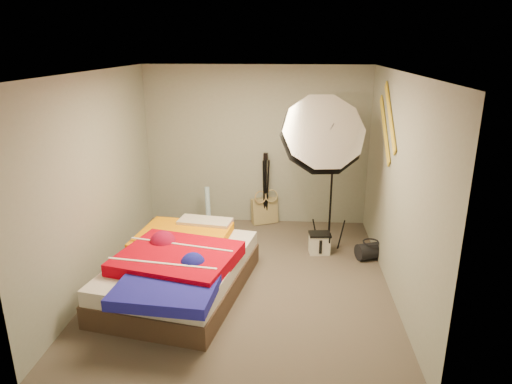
# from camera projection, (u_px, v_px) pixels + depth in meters

# --- Properties ---
(floor) EXTENTS (4.00, 4.00, 0.00)m
(floor) POSITION_uv_depth(u_px,v_px,m) (244.00, 279.00, 5.67)
(floor) COLOR brown
(floor) RESTS_ON ground
(ceiling) EXTENTS (4.00, 4.00, 0.00)m
(ceiling) POSITION_uv_depth(u_px,v_px,m) (243.00, 72.00, 4.90)
(ceiling) COLOR silver
(ceiling) RESTS_ON wall_back
(wall_back) EXTENTS (3.50, 0.00, 3.50)m
(wall_back) POSITION_uv_depth(u_px,v_px,m) (256.00, 146.00, 7.18)
(wall_back) COLOR gray
(wall_back) RESTS_ON floor
(wall_front) EXTENTS (3.50, 0.00, 3.50)m
(wall_front) POSITION_uv_depth(u_px,v_px,m) (216.00, 261.00, 3.39)
(wall_front) COLOR gray
(wall_front) RESTS_ON floor
(wall_left) EXTENTS (0.00, 4.00, 4.00)m
(wall_left) POSITION_uv_depth(u_px,v_px,m) (97.00, 180.00, 5.41)
(wall_left) COLOR gray
(wall_left) RESTS_ON floor
(wall_right) EXTENTS (0.00, 4.00, 4.00)m
(wall_right) POSITION_uv_depth(u_px,v_px,m) (397.00, 187.00, 5.16)
(wall_right) COLOR gray
(wall_right) RESTS_ON floor
(tote_bag) EXTENTS (0.46, 0.34, 0.43)m
(tote_bag) POSITION_uv_depth(u_px,v_px,m) (264.00, 211.00, 7.40)
(tote_bag) COLOR tan
(tote_bag) RESTS_ON floor
(wrapping_roll) EXTENTS (0.13, 0.21, 0.68)m
(wrapping_roll) POSITION_uv_depth(u_px,v_px,m) (208.00, 208.00, 7.13)
(wrapping_roll) COLOR #60A5C8
(wrapping_roll) RESTS_ON floor
(camera_case) EXTENTS (0.29, 0.22, 0.28)m
(camera_case) POSITION_uv_depth(u_px,v_px,m) (319.00, 244.00, 6.34)
(camera_case) COLOR silver
(camera_case) RESTS_ON floor
(duffel_bag) EXTENTS (0.43, 0.34, 0.23)m
(duffel_bag) POSITION_uv_depth(u_px,v_px,m) (370.00, 251.00, 6.18)
(duffel_bag) COLOR black
(duffel_bag) RESTS_ON floor
(wall_stripe_upper) EXTENTS (0.02, 0.91, 0.78)m
(wall_stripe_upper) POSITION_uv_depth(u_px,v_px,m) (390.00, 117.00, 5.51)
(wall_stripe_upper) COLOR gold
(wall_stripe_upper) RESTS_ON wall_right
(wall_stripe_lower) EXTENTS (0.02, 0.91, 0.78)m
(wall_stripe_lower) POSITION_uv_depth(u_px,v_px,m) (385.00, 129.00, 5.81)
(wall_stripe_lower) COLOR gold
(wall_stripe_lower) RESTS_ON wall_right
(bed) EXTENTS (1.73, 2.30, 0.58)m
(bed) POSITION_uv_depth(u_px,v_px,m) (180.00, 269.00, 5.31)
(bed) COLOR #4A3528
(bed) RESTS_ON floor
(photo_umbrella) EXTENTS (1.31, 0.91, 2.31)m
(photo_umbrella) POSITION_uv_depth(u_px,v_px,m) (322.00, 136.00, 5.86)
(photo_umbrella) COLOR black
(photo_umbrella) RESTS_ON floor
(camera_tripod) EXTENTS (0.07, 0.07, 1.18)m
(camera_tripod) POSITION_uv_depth(u_px,v_px,m) (266.00, 184.00, 7.23)
(camera_tripod) COLOR black
(camera_tripod) RESTS_ON floor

